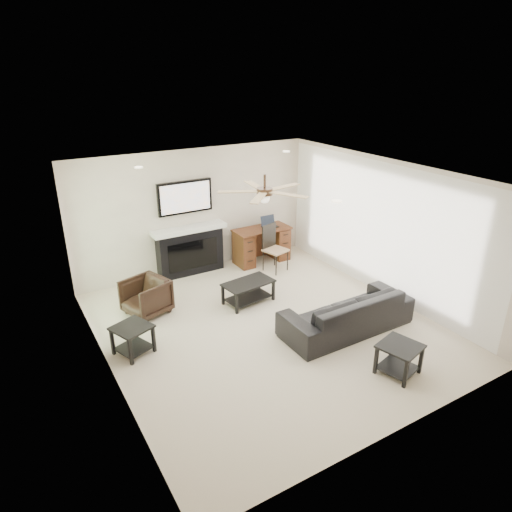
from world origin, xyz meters
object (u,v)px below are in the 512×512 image
object	(u,v)px
armchair	(146,297)
fireplace_unit	(189,229)
coffee_table	(248,292)
desk	(262,245)
sofa	(347,312)

from	to	relation	value
armchair	fireplace_unit	xyz separation A→B (m)	(1.32, 1.15, 0.64)
coffee_table	fireplace_unit	distance (m)	1.90
armchair	coffee_table	size ratio (longest dim) A/B	0.77
coffee_table	desk	distance (m)	1.90
armchair	fireplace_unit	bearing A→B (deg)	113.18
sofa	desk	distance (m)	3.09
coffee_table	sofa	bearing A→B (deg)	-68.04
armchair	desk	size ratio (longest dim) A/B	0.57
sofa	coffee_table	xyz separation A→B (m)	(-0.90, 1.60, -0.12)
armchair	fireplace_unit	world-z (taller)	fireplace_unit
sofa	fireplace_unit	world-z (taller)	fireplace_unit
fireplace_unit	desk	world-z (taller)	fireplace_unit
desk	armchair	bearing A→B (deg)	-162.23
armchair	desk	world-z (taller)	desk
armchair	fireplace_unit	distance (m)	1.87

